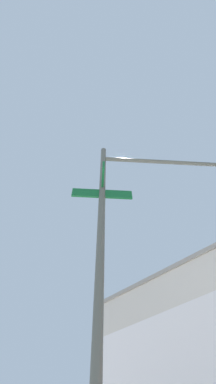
{
  "coord_description": "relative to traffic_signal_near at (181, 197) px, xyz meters",
  "views": [
    {
      "loc": [
        -5.24,
        -8.79,
        0.95
      ],
      "look_at": [
        -6.68,
        -7.49,
        3.29
      ],
      "focal_mm": 20.33,
      "sensor_mm": 36.0,
      "label": 1
    }
  ],
  "objects": [
    {
      "name": "traffic_signal_near",
      "position": [
        0.0,
        0.0,
        0.0
      ],
      "size": [
        2.58,
        3.15,
        5.62
      ],
      "color": "#474C47",
      "rests_on": "ground_plane"
    }
  ]
}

